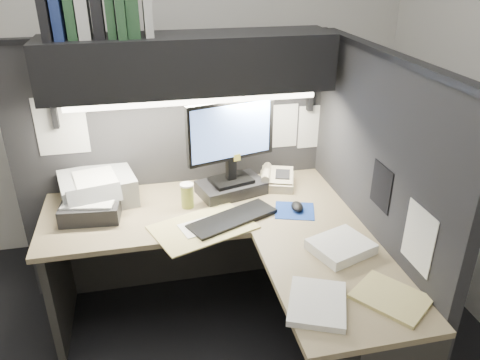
% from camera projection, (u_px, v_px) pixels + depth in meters
% --- Properties ---
extents(wall_back, '(3.50, 0.04, 2.70)m').
position_uv_depth(wall_back, '(159.00, 63.00, 3.20)').
color(wall_back, silver).
rests_on(wall_back, floor).
extents(partition_back, '(1.90, 0.06, 1.60)m').
position_uv_depth(partition_back, '(176.00, 170.00, 2.95)').
color(partition_back, black).
rests_on(partition_back, floor).
extents(partition_right, '(0.06, 1.50, 1.60)m').
position_uv_depth(partition_right, '(369.00, 212.00, 2.47)').
color(partition_right, black).
rests_on(partition_right, floor).
extents(desk, '(1.70, 1.53, 0.73)m').
position_uv_depth(desk, '(276.00, 302.00, 2.36)').
color(desk, '#817252').
rests_on(desk, floor).
extents(overhead_shelf, '(1.55, 0.34, 0.30)m').
position_uv_depth(overhead_shelf, '(189.00, 63.00, 2.50)').
color(overhead_shelf, black).
rests_on(overhead_shelf, partition_back).
extents(task_light_tube, '(1.32, 0.04, 0.04)m').
position_uv_depth(task_light_tube, '(194.00, 101.00, 2.45)').
color(task_light_tube, white).
rests_on(task_light_tube, overhead_shelf).
extents(monitor, '(0.52, 0.33, 0.57)m').
position_uv_depth(monitor, '(231.00, 158.00, 2.71)').
color(monitor, black).
rests_on(monitor, desk).
extents(keyboard, '(0.52, 0.36, 0.02)m').
position_uv_depth(keyboard, '(232.00, 219.00, 2.52)').
color(keyboard, black).
rests_on(keyboard, desk).
extents(mousepad, '(0.27, 0.25, 0.00)m').
position_uv_depth(mousepad, '(295.00, 211.00, 2.62)').
color(mousepad, navy).
rests_on(mousepad, desk).
extents(mouse, '(0.08, 0.11, 0.04)m').
position_uv_depth(mouse, '(297.00, 206.00, 2.62)').
color(mouse, black).
rests_on(mouse, mousepad).
extents(telephone, '(0.27, 0.28, 0.09)m').
position_uv_depth(telephone, '(276.00, 180.00, 2.88)').
color(telephone, '#C2B495').
rests_on(telephone, desk).
extents(coffee_cup, '(0.09, 0.09, 0.13)m').
position_uv_depth(coffee_cup, '(187.00, 196.00, 2.63)').
color(coffee_cup, '#AAA244').
rests_on(coffee_cup, desk).
extents(printer, '(0.47, 0.42, 0.16)m').
position_uv_depth(printer, '(98.00, 188.00, 2.69)').
color(printer, '#999C9E').
rests_on(printer, desk).
extents(notebook_stack, '(0.33, 0.29, 0.09)m').
position_uv_depth(notebook_stack, '(92.00, 208.00, 2.55)').
color(notebook_stack, black).
rests_on(notebook_stack, desk).
extents(open_folder, '(0.60, 0.49, 0.01)m').
position_uv_depth(open_folder, '(203.00, 227.00, 2.45)').
color(open_folder, tan).
rests_on(open_folder, desk).
extents(paper_stack_a, '(0.33, 0.31, 0.05)m').
position_uv_depth(paper_stack_a, '(341.00, 247.00, 2.26)').
color(paper_stack_a, white).
rests_on(paper_stack_a, desk).
extents(paper_stack_b, '(0.32, 0.35, 0.03)m').
position_uv_depth(paper_stack_b, '(317.00, 303.00, 1.91)').
color(paper_stack_b, white).
rests_on(paper_stack_b, desk).
extents(manila_stack, '(0.35, 0.37, 0.02)m').
position_uv_depth(manila_stack, '(391.00, 298.00, 1.95)').
color(manila_stack, tan).
rests_on(manila_stack, desk).
extents(binder_row, '(0.52, 0.26, 0.31)m').
position_uv_depth(binder_row, '(97.00, 7.00, 2.29)').
color(binder_row, black).
rests_on(binder_row, overhead_shelf).
extents(pinned_papers, '(1.76, 1.31, 0.51)m').
position_uv_depth(pinned_papers, '(251.00, 149.00, 2.58)').
color(pinned_papers, white).
rests_on(pinned_papers, partition_back).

